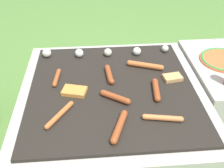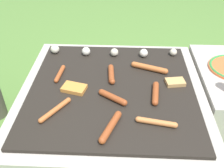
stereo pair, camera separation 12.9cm
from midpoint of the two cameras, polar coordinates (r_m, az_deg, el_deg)
ground_plane at (r=1.59m, az=-2.38°, el=-12.66°), size 14.00×14.00×0.00m
grill at (r=1.44m, az=-2.58°, el=-7.39°), size 0.92×0.92×0.41m
side_ledge at (r=1.69m, az=19.88°, el=-1.91°), size 0.37×0.60×0.41m
sausage_front_left at (r=1.36m, az=-3.36°, el=2.05°), size 0.04×0.16×0.03m
sausage_front_right at (r=1.17m, az=-14.46°, el=-6.60°), size 0.12×0.16×0.02m
sausage_back_left at (r=1.27m, az=6.74°, el=-1.35°), size 0.05×0.17×0.03m
sausage_mid_right at (r=1.08m, az=-1.87°, el=-9.36°), size 0.09×0.18×0.03m
sausage_mid_left at (r=1.39m, az=-14.57°, el=1.28°), size 0.03×0.15×0.02m
sausage_front_center at (r=1.44m, az=4.68°, el=3.99°), size 0.20×0.09×0.03m
sausage_back_right at (r=1.22m, az=-2.33°, el=-2.99°), size 0.14×0.10×0.03m
sausage_back_center at (r=1.13m, az=7.77°, el=-7.47°), size 0.18×0.05×0.02m
bread_slice_right at (r=1.28m, az=-11.05°, el=-1.64°), size 0.13×0.10×0.02m
bread_slice_center at (r=1.37m, az=10.45°, el=1.30°), size 0.10×0.08×0.02m
mushroom_row at (r=1.54m, az=-4.94°, el=6.91°), size 0.75×0.07×0.05m
plate_colorful at (r=1.60m, az=21.03°, el=4.90°), size 0.26×0.26×0.02m
fork_utensil at (r=1.76m, az=19.53°, el=8.07°), size 0.11×0.16×0.01m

